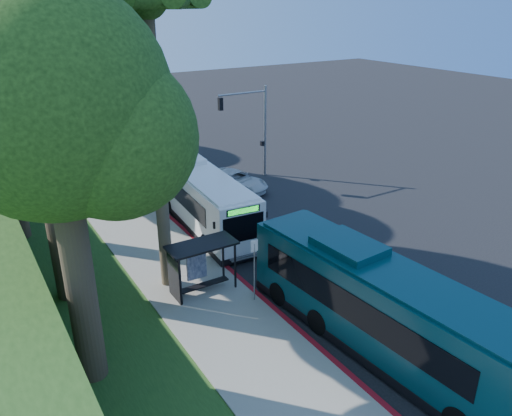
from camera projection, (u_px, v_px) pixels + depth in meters
ground at (288, 235)px, 29.54m from camera, size 140.00×140.00×0.00m
sidewalk at (173, 266)px, 25.97m from camera, size 4.50×70.00×0.12m
red_curb at (251, 288)px, 23.95m from camera, size 0.25×30.00×0.13m
grass_verge at (39, 255)px, 27.14m from camera, size 8.00×70.00×0.06m
bus_shelter at (196, 259)px, 23.08m from camera, size 3.20×1.51×2.55m
stop_sign_pole at (254, 262)px, 22.20m from camera, size 0.35×0.06×3.17m
traffic_signal_pole at (254, 121)px, 37.51m from camera, size 4.10×0.30×7.00m
palm_tree at (147, 13)px, 19.60m from camera, size 4.20×4.20×14.40m
tree_0 at (31, 47)px, 19.18m from camera, size 8.40×8.00×15.70m
tree_6 at (57, 115)px, 14.81m from camera, size 7.56×7.20×13.74m
white_bus at (199, 194)px, 30.79m from camera, size 3.55×12.56×3.70m
teal_bus at (384, 308)px, 19.17m from camera, size 3.73×13.37×3.94m
pickup at (235, 181)px, 36.22m from camera, size 3.92×5.65×1.43m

